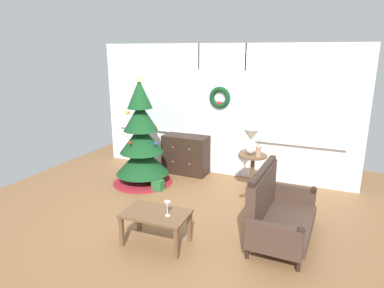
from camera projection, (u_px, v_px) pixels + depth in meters
The scene contains 11 objects.
ground_plane at pixel (175, 216), 5.19m from camera, with size 6.76×6.76×0.00m, color brown.
back_wall_with_door at pixel (221, 111), 6.69m from camera, with size 5.20×0.19×2.55m.
christmas_tree at pixel (142, 144), 6.31m from camera, with size 1.12×1.12×2.01m.
dresser_cabinet at pixel (186, 154), 6.91m from camera, with size 0.91×0.45×0.78m.
settee_sofa at pixel (276, 211), 4.52m from camera, with size 0.75×1.39×0.96m.
side_table at pixel (252, 166), 5.87m from camera, with size 0.50×0.48×0.71m.
table_lamp at pixel (251, 138), 5.80m from camera, with size 0.28×0.28×0.44m.
flower_vase at pixel (258, 150), 5.69m from camera, with size 0.11×0.10×0.35m.
coffee_table at pixel (156, 217), 4.38m from camera, with size 0.86×0.55×0.43m.
wine_glass at pixel (167, 205), 4.24m from camera, with size 0.08×0.08×0.20m.
gift_box at pixel (158, 185), 6.13m from camera, with size 0.19×0.17×0.19m, color #266633.
Camera 1 is at (2.12, -4.21, 2.44)m, focal length 32.08 mm.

